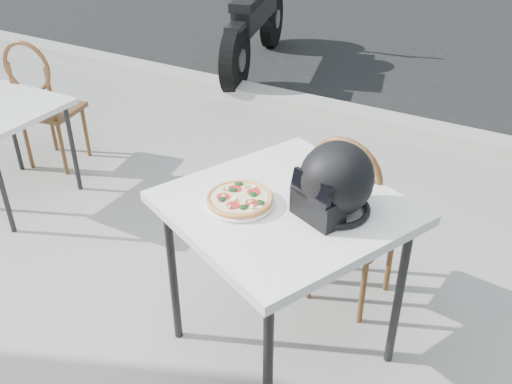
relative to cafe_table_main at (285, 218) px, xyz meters
The scene contains 10 objects.
ground 0.94m from the cafe_table_main, 142.38° to the right, with size 80.00×80.00×0.00m, color #999791.
street_asphalt 6.73m from the cafe_table_main, 93.62° to the left, with size 30.00×8.00×0.00m, color black.
curb 2.80m from the cafe_table_main, 98.98° to the left, with size 30.00×0.25×0.12m, color #AAA79F.
cafe_table_main is the anchor object (origin of this frame).
plate 0.21m from the cafe_table_main, 147.57° to the right, with size 0.36×0.36×0.02m.
pizza 0.22m from the cafe_table_main, 147.60° to the right, with size 0.37×0.37×0.03m.
helmet 0.29m from the cafe_table_main, 11.15° to the left, with size 0.39×0.40×0.30m.
cafe_chair_main 0.52m from the cafe_table_main, 74.56° to the left, with size 0.43×0.43×1.02m.
cafe_chair_side 2.50m from the cafe_table_main, 161.63° to the left, with size 0.45×0.45×1.00m.
motorcycle 4.12m from the cafe_table_main, 121.44° to the left, with size 0.77×2.16×1.10m.
Camera 1 is at (1.30, -1.47, 2.14)m, focal length 40.00 mm.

